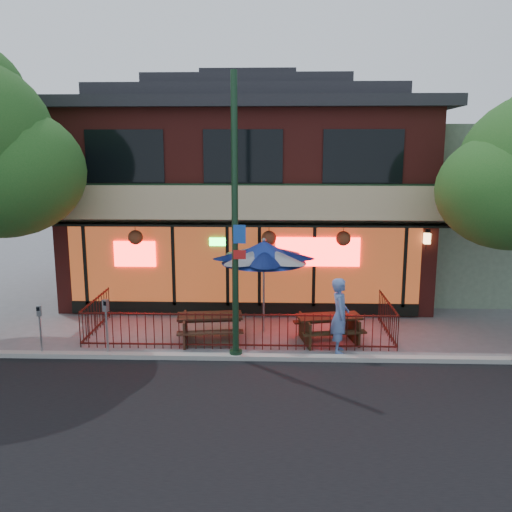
{
  "coord_description": "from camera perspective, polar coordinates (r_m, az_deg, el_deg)",
  "views": [
    {
      "loc": [
        0.94,
        -13.38,
        5.16
      ],
      "look_at": [
        0.43,
        2.0,
        2.17
      ],
      "focal_mm": 38.0,
      "sensor_mm": 36.0,
      "label": 1
    }
  ],
  "objects": [
    {
      "name": "ground",
      "position": [
        14.37,
        -2.01,
        -10.07
      ],
      "size": [
        80.0,
        80.0,
        0.0
      ],
      "primitive_type": "plane",
      "color": "gray",
      "rests_on": "ground"
    },
    {
      "name": "street_light",
      "position": [
        13.16,
        -2.21,
        2.19
      ],
      "size": [
        0.43,
        0.32,
        7.0
      ],
      "color": "#16331E",
      "rests_on": "ground"
    },
    {
      "name": "asphalt_street",
      "position": [
        9.05,
        -4.83,
        -23.81
      ],
      "size": [
        80.0,
        11.0,
        0.0
      ],
      "primitive_type": "cube",
      "color": "black",
      "rests_on": "ground"
    },
    {
      "name": "parking_meter_near",
      "position": [
        14.26,
        -15.49,
        -6.32
      ],
      "size": [
        0.17,
        0.15,
        1.5
      ],
      "color": "#A0A3A8",
      "rests_on": "ground"
    },
    {
      "name": "parking_meter_far",
      "position": [
        14.89,
        -21.8,
        -6.45
      ],
      "size": [
        0.14,
        0.13,
        1.33
      ],
      "color": "gray",
      "rests_on": "ground"
    },
    {
      "name": "restaurant_building",
      "position": [
        20.54,
        -0.73,
        8.1
      ],
      "size": [
        12.96,
        9.49,
        8.05
      ],
      "color": "maroon",
      "rests_on": "ground"
    },
    {
      "name": "pedestrian",
      "position": [
        14.21,
        8.81,
        -6.21
      ],
      "size": [
        0.52,
        0.75,
        1.98
      ],
      "primitive_type": "imported",
      "rotation": [
        0.0,
        0.0,
        1.51
      ],
      "color": "#5A75B4",
      "rests_on": "ground"
    },
    {
      "name": "neighbor_building",
      "position": [
        22.67,
        22.8,
        4.67
      ],
      "size": [
        6.0,
        7.0,
        6.0
      ],
      "primitive_type": "cube",
      "color": "gray",
      "rests_on": "ground"
    },
    {
      "name": "picnic_table_right",
      "position": [
        15.09,
        7.67,
        -7.17
      ],
      "size": [
        1.94,
        1.62,
        0.74
      ],
      "color": "#312111",
      "rests_on": "ground"
    },
    {
      "name": "curb",
      "position": [
        13.88,
        -2.16,
        -10.58
      ],
      "size": [
        80.0,
        0.25,
        0.12
      ],
      "primitive_type": "cube",
      "color": "#999993",
      "rests_on": "ground"
    },
    {
      "name": "patio_umbrella",
      "position": [
        15.33,
        0.83,
        0.43
      ],
      "size": [
        2.41,
        2.41,
        2.76
      ],
      "color": "gray",
      "rests_on": "ground"
    },
    {
      "name": "picnic_table_left",
      "position": [
        15.04,
        -4.88,
        -7.12
      ],
      "size": [
        1.93,
        1.57,
        0.76
      ],
      "color": "#3B2015",
      "rests_on": "ground"
    },
    {
      "name": "patio_fence",
      "position": [
        14.63,
        -1.9,
        -7.05
      ],
      "size": [
        8.44,
        2.62,
        1.0
      ],
      "color": "#41100E",
      "rests_on": "ground"
    }
  ]
}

